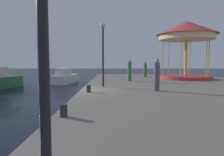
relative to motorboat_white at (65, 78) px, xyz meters
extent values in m
plane|color=black|center=(3.53, -11.15, -0.65)|extent=(120.00, 120.00, 0.00)
cube|color=slate|center=(10.30, -11.15, -0.25)|extent=(13.54, 29.33, 0.80)
cube|color=#236638|center=(-5.03, -4.63, -0.12)|extent=(2.69, 4.78, 1.07)
cube|color=#4C6070|center=(-4.92, -4.15, 1.09)|extent=(1.03, 0.33, 0.43)
cube|color=white|center=(0.02, 0.10, -0.17)|extent=(2.40, 4.81, 0.96)
cube|color=beige|center=(-0.07, -0.42, 0.69)|extent=(1.49, 2.18, 0.75)
cube|color=#4C6070|center=(0.09, 0.57, 0.84)|extent=(1.02, 0.26, 0.34)
cylinder|color=#B23333|center=(12.75, -3.23, 0.30)|extent=(5.08, 5.08, 0.30)
cylinder|color=gold|center=(12.75, -3.23, 2.21)|extent=(0.28, 0.28, 3.52)
cylinder|color=#F2E099|center=(12.75, -3.23, 4.22)|extent=(5.29, 5.29, 0.50)
cone|color=#C63D38|center=(12.75, -3.23, 5.14)|extent=(5.88, 5.88, 1.33)
cylinder|color=gold|center=(15.04, -3.23, 2.21)|extent=(0.08, 0.08, 3.52)
cylinder|color=gold|center=(13.89, -1.24, 2.21)|extent=(0.08, 0.08, 3.52)
cylinder|color=gold|center=(11.60, -1.24, 2.21)|extent=(0.08, 0.08, 3.52)
cylinder|color=gold|center=(10.46, -3.23, 2.21)|extent=(0.08, 0.08, 3.52)
cylinder|color=gold|center=(11.60, -5.21, 2.21)|extent=(0.08, 0.08, 3.52)
cylinder|color=gold|center=(13.89, -5.21, 2.21)|extent=(0.08, 0.08, 3.52)
cylinder|color=black|center=(4.70, -21.42, 2.28)|extent=(0.12, 0.12, 4.25)
cylinder|color=black|center=(4.82, -9.69, 2.13)|extent=(0.12, 0.12, 3.96)
sphere|color=#F9E5B2|center=(4.82, -9.69, 4.29)|extent=(0.36, 0.36, 0.36)
cylinder|color=#2D2D33|center=(4.12, -12.23, 0.35)|extent=(0.24, 0.24, 0.40)
cylinder|color=#2D2D33|center=(3.92, -17.32, 0.35)|extent=(0.24, 0.24, 0.40)
cylinder|color=#514C56|center=(8.04, -11.68, 0.98)|extent=(0.34, 0.34, 1.65)
sphere|color=tan|center=(8.04, -11.68, 1.93)|extent=(0.24, 0.24, 0.24)
cylinder|color=#387247|center=(9.10, -0.97, 0.89)|extent=(0.34, 0.34, 1.47)
sphere|color=tan|center=(9.10, -0.97, 1.74)|extent=(0.24, 0.24, 0.24)
cylinder|color=#387247|center=(6.97, -5.62, 0.98)|extent=(0.34, 0.34, 1.67)
sphere|color=tan|center=(6.97, -5.62, 1.94)|extent=(0.24, 0.24, 0.24)
camera|label=1|loc=(5.43, -23.59, 1.88)|focal=32.84mm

